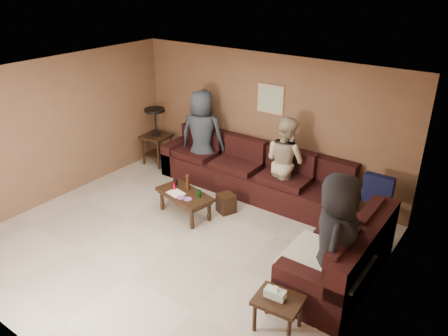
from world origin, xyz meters
name	(u,v)px	position (x,y,z in m)	size (l,w,h in m)	color
room	(173,141)	(0.00, 0.00, 1.66)	(5.60, 5.50, 2.50)	#BEB2A1
sectional_sofa	(275,199)	(0.81, 1.52, 0.33)	(4.65, 2.90, 0.97)	black
coffee_table	(185,196)	(-0.44, 0.68, 0.36)	(1.09, 0.70, 0.70)	black
end_table_left	(156,135)	(-2.30, 1.97, 0.63)	(0.55, 0.55, 1.21)	black
side_table_right	(278,302)	(2.09, -0.66, 0.38)	(0.57, 0.48, 0.58)	black
waste_bin	(226,203)	(0.06, 1.17, 0.16)	(0.27, 0.27, 0.33)	black
wall_art	(271,99)	(0.10, 2.48, 1.70)	(0.52, 0.04, 0.52)	tan
person_left	(202,135)	(-1.11, 2.01, 0.89)	(0.87, 0.56, 1.77)	#2E3540
person_middle	(285,161)	(0.70, 2.03, 0.80)	(0.78, 0.61, 1.60)	#BDAE8D
person_right	(335,241)	(2.38, 0.16, 0.88)	(0.86, 0.56, 1.76)	black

